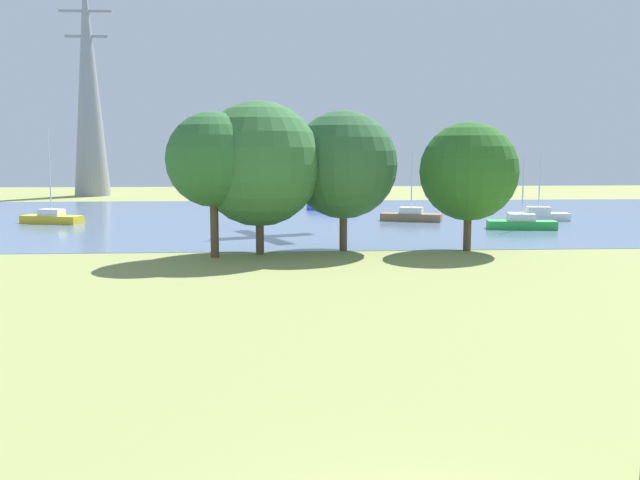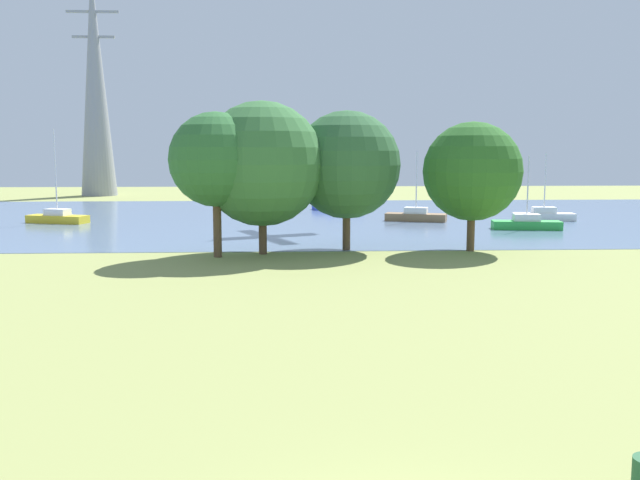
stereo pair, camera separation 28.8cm
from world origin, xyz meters
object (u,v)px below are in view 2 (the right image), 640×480
at_px(sailboat_yellow, 58,217).
at_px(tree_east_far, 262,164).
at_px(sailboat_green, 526,223).
at_px(tree_west_far, 216,160).
at_px(sailboat_white, 544,215).
at_px(sailboat_brown, 416,216).
at_px(electricity_pylon, 95,82).
at_px(sailboat_blue, 338,205).
at_px(tree_west_near, 472,172).
at_px(tree_mid_shore, 347,165).

xyz_separation_m(sailboat_yellow, tree_east_far, (16.53, -17.20, 4.43)).
relative_size(sailboat_green, tree_west_far, 0.69).
bearing_deg(sailboat_white, sailboat_brown, 179.19).
distance_m(sailboat_yellow, tree_west_far, 23.54).
height_order(sailboat_brown, electricity_pylon, electricity_pylon).
xyz_separation_m(sailboat_blue, tree_east_far, (-6.26, -28.80, 4.42)).
bearing_deg(tree_west_near, tree_east_far, -176.79).
height_order(sailboat_brown, tree_west_far, tree_west_far).
distance_m(sailboat_white, tree_east_far, 28.27).
relative_size(sailboat_brown, tree_east_far, 0.67).
xyz_separation_m(sailboat_blue, electricity_pylon, (-28.55, 22.80, 13.63)).
height_order(sailboat_brown, tree_west_near, tree_west_near).
bearing_deg(sailboat_green, sailboat_yellow, 170.00).
xyz_separation_m(sailboat_brown, sailboat_white, (10.37, -0.15, -0.00)).
bearing_deg(sailboat_white, sailboat_green, -120.10).
height_order(sailboat_brown, sailboat_blue, sailboat_blue).
bearing_deg(sailboat_green, tree_west_far, -150.00).
height_order(sailboat_blue, tree_east_far, tree_east_far).
bearing_deg(sailboat_white, sailboat_blue, 143.52).
bearing_deg(tree_east_far, sailboat_blue, 77.74).
bearing_deg(tree_mid_shore, tree_east_far, -164.88).
relative_size(tree_west_near, electricity_pylon, 0.26).
bearing_deg(sailboat_brown, electricity_pylon, 134.70).
xyz_separation_m(sailboat_brown, sailboat_yellow, (-28.19, -0.10, 0.02)).
xyz_separation_m(sailboat_brown, sailboat_blue, (-5.40, 11.51, 0.03)).
height_order(sailboat_blue, sailboat_yellow, sailboat_blue).
distance_m(sailboat_green, tree_west_far, 24.51).
relative_size(sailboat_blue, tree_mid_shore, 1.00).
bearing_deg(sailboat_yellow, tree_east_far, -46.13).
bearing_deg(sailboat_blue, electricity_pylon, 141.38).
bearing_deg(electricity_pylon, tree_mid_shore, -61.82).
distance_m(tree_west_far, tree_east_far, 2.57).
relative_size(tree_east_far, tree_west_near, 1.15).
bearing_deg(sailboat_yellow, tree_west_far, -52.08).
bearing_deg(tree_east_far, electricity_pylon, 113.36).
bearing_deg(tree_mid_shore, sailboat_white, 42.48).
bearing_deg(tree_east_far, sailboat_white, 37.90).
distance_m(tree_east_far, tree_mid_shore, 4.85).
distance_m(sailboat_blue, sailboat_white, 19.61).
height_order(sailboat_yellow, tree_west_near, sailboat_yellow).
height_order(sailboat_blue, sailboat_green, sailboat_blue).
xyz_separation_m(tree_west_far, electricity_pylon, (-19.93, 52.61, 8.97)).
distance_m(sailboat_yellow, tree_mid_shore, 26.88).
xyz_separation_m(tree_mid_shore, electricity_pylon, (-26.97, 50.34, 9.29)).
bearing_deg(sailboat_blue, tree_west_far, -106.12).
bearing_deg(sailboat_white, electricity_pylon, 142.13).
relative_size(tree_east_far, electricity_pylon, 0.29).
xyz_separation_m(sailboat_white, tree_west_far, (-24.38, -18.15, 4.69)).
height_order(tree_west_far, tree_west_near, tree_west_far).
distance_m(sailboat_brown, tree_west_near, 17.12).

